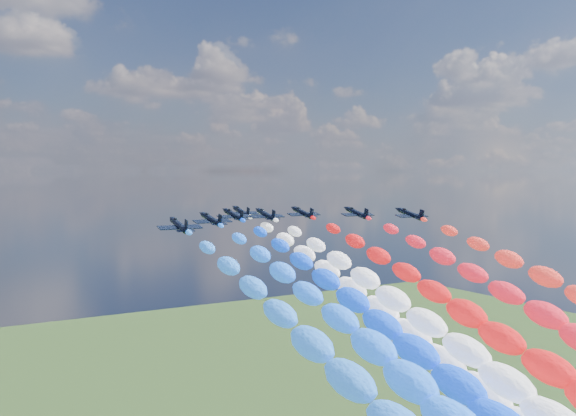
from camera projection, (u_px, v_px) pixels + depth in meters
jet_0 at (179, 225)px, 136.07m from camera, size 9.62×12.79×5.11m
jet_1 at (211, 219)px, 152.63m from camera, size 9.52×12.72×5.11m
trail_1 at (391, 377)px, 99.31m from camera, size 7.24×124.43×44.40m
jet_2 at (234, 215)px, 168.43m from camera, size 9.41×12.64×5.11m
trail_2 at (398, 349)px, 115.12m from camera, size 7.24×124.43×44.40m
jet_3 at (266, 215)px, 169.42m from camera, size 9.51×12.72×5.11m
trail_3 at (444, 347)px, 116.11m from camera, size 7.24×124.43×44.40m
jet_4 at (241, 212)px, 181.02m from camera, size 9.52×12.72×5.11m
trail_4 at (393, 331)px, 127.71m from camera, size 7.24×124.43×44.40m
jet_5 at (303, 213)px, 177.26m from camera, size 8.99×12.34×5.11m
trail_5 at (486, 336)px, 123.95m from camera, size 7.24×124.43×44.40m
jet_6 at (357, 213)px, 176.20m from camera, size 9.31×12.57×5.11m
trail_6 at (564, 338)px, 122.88m from camera, size 7.24×124.43×44.40m
jet_7 at (410, 214)px, 171.27m from camera, size 9.06×12.39×5.11m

